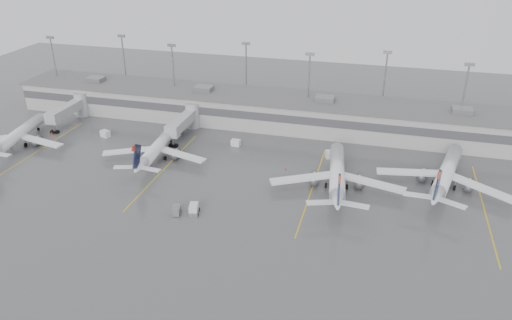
% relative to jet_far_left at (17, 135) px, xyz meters
% --- Properties ---
extents(ground, '(260.00, 260.00, 0.00)m').
position_rel_jet_far_left_xyz_m(ground, '(59.18, -26.23, -2.98)').
color(ground, '#4B4B4D').
rests_on(ground, ground).
extents(terminal, '(152.00, 17.00, 9.45)m').
position_rel_jet_far_left_xyz_m(terminal, '(59.18, 31.75, 1.19)').
color(terminal, '#AAAAA5').
rests_on(terminal, ground).
extents(light_masts, '(142.40, 8.00, 20.60)m').
position_rel_jet_far_left_xyz_m(light_masts, '(59.18, 37.52, 9.05)').
color(light_masts, gray).
rests_on(light_masts, ground).
extents(jet_bridge_left, '(4.00, 17.20, 7.00)m').
position_rel_jet_far_left_xyz_m(jet_bridge_left, '(3.68, 19.49, 0.89)').
color(jet_bridge_left, '#A7AAAC').
rests_on(jet_bridge_left, ground).
extents(jet_bridge_right, '(4.00, 17.20, 7.00)m').
position_rel_jet_far_left_xyz_m(jet_bridge_right, '(38.68, 19.49, 0.89)').
color(jet_bridge_right, '#A7AAAC').
rests_on(jet_bridge_right, ground).
extents(stand_markings, '(105.25, 40.00, 0.01)m').
position_rel_jet_far_left_xyz_m(stand_markings, '(59.18, -2.23, -2.97)').
color(stand_markings, yellow).
rests_on(stand_markings, ground).
extents(jet_far_left, '(26.06, 29.44, 9.58)m').
position_rel_jet_far_left_xyz_m(jet_far_left, '(0.00, 0.00, 0.00)').
color(jet_far_left, white).
rests_on(jet_far_left, ground).
extents(jet_mid_left, '(25.85, 29.08, 9.41)m').
position_rel_jet_far_left_xyz_m(jet_mid_left, '(37.83, 2.32, -0.05)').
color(jet_mid_left, white).
rests_on(jet_mid_left, ground).
extents(jet_mid_right, '(28.86, 32.52, 10.54)m').
position_rel_jet_far_left_xyz_m(jet_mid_right, '(81.67, -0.78, 0.30)').
color(jet_mid_right, white).
rests_on(jet_mid_right, ground).
extents(jet_far_right, '(28.29, 32.07, 10.53)m').
position_rel_jet_far_left_xyz_m(jet_far_right, '(104.39, 5.52, 0.30)').
color(jet_far_right, white).
rests_on(jet_far_right, ground).
extents(baggage_tug, '(2.57, 3.39, 1.96)m').
position_rel_jet_far_left_xyz_m(baggage_tug, '(55.59, -18.90, -2.21)').
color(baggage_tug, white).
rests_on(baggage_tug, ground).
extents(baggage_cart, '(2.02, 2.85, 1.66)m').
position_rel_jet_far_left_xyz_m(baggage_cart, '(52.39, -20.10, -2.11)').
color(baggage_cart, slate).
rests_on(baggage_cart, ground).
extents(gse_uld_a, '(2.89, 2.40, 1.75)m').
position_rel_jet_far_left_xyz_m(gse_uld_a, '(18.45, 11.06, -2.10)').
color(gse_uld_a, white).
rests_on(gse_uld_a, ground).
extents(gse_uld_b, '(2.41, 1.69, 1.64)m').
position_rel_jet_far_left_xyz_m(gse_uld_b, '(54.00, 14.56, -2.16)').
color(gse_uld_b, white).
rests_on(gse_uld_b, ground).
extents(gse_uld_c, '(3.14, 2.67, 1.88)m').
position_rel_jet_far_left_xyz_m(gse_uld_c, '(78.65, 13.70, -2.03)').
color(gse_uld_c, white).
rests_on(gse_uld_c, ground).
extents(gse_loader, '(2.45, 3.43, 1.97)m').
position_rel_jet_far_left_xyz_m(gse_loader, '(37.56, 18.45, -1.99)').
color(gse_loader, slate).
rests_on(gse_loader, ground).
extents(cone_a, '(0.50, 0.50, 0.79)m').
position_rel_jet_far_left_xyz_m(cone_a, '(3.47, 8.72, -2.58)').
color(cone_a, '#FF3305').
rests_on(cone_a, ground).
extents(cone_b, '(0.42, 0.42, 0.67)m').
position_rel_jet_far_left_xyz_m(cone_b, '(39.78, 5.50, -2.64)').
color(cone_b, '#FF3305').
rests_on(cone_b, ground).
extents(cone_c, '(0.40, 0.40, 0.64)m').
position_rel_jet_far_left_xyz_m(cone_c, '(69.27, 4.48, -2.66)').
color(cone_c, '#FF3305').
rests_on(cone_c, ground).
extents(cone_d, '(0.45, 0.45, 0.71)m').
position_rel_jet_far_left_xyz_m(cone_d, '(109.97, 4.69, -2.62)').
color(cone_d, '#FF3305').
rests_on(cone_d, ground).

